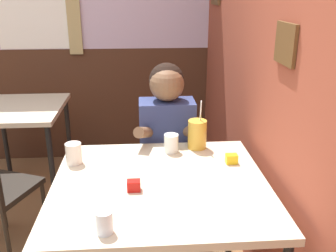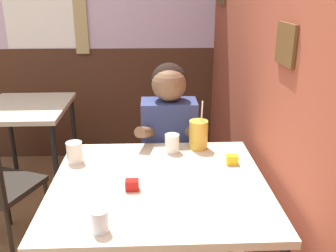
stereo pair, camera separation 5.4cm
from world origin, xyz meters
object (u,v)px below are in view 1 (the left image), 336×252
person_seated (167,152)px  cocktail_pitcher (197,134)px  main_table (160,194)px  background_table (21,119)px

person_seated → cocktail_pitcher: size_ratio=4.29×
main_table → person_seated: (0.07, 0.61, -0.06)m
main_table → person_seated: bearing=83.1°
background_table → cocktail_pitcher: size_ratio=2.72×
main_table → background_table: size_ratio=1.31×
background_table → person_seated: person_seated is taller
person_seated → main_table: bearing=-96.9°
person_seated → cocktail_pitcher: 0.34m
main_table → person_seated: person_seated is taller
main_table → cocktail_pitcher: size_ratio=3.57×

